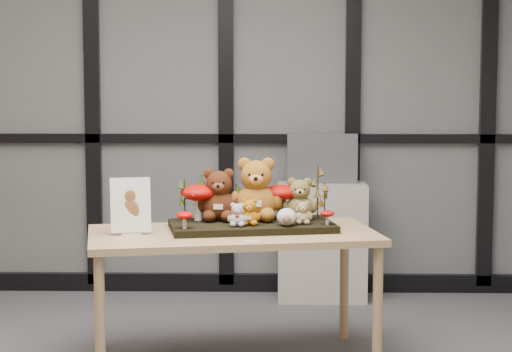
{
  "coord_description": "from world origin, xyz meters",
  "views": [
    {
      "loc": [
        0.78,
        -3.75,
        1.48
      ],
      "look_at": [
        0.69,
        0.86,
        0.97
      ],
      "focal_mm": 65.0,
      "sensor_mm": 36.0,
      "label": 1
    }
  ],
  "objects_px": {
    "bear_beige_small": "(303,211)",
    "bear_brown_medium": "(219,192)",
    "mushroom_back_left": "(198,201)",
    "bear_white_bow": "(237,213)",
    "plush_cream_hedgehog": "(287,216)",
    "monitor": "(322,159)",
    "display_table": "(233,245)",
    "cabinet": "(322,241)",
    "diorama_tray": "(252,226)",
    "bear_small_yellow": "(249,211)",
    "sign_holder": "(131,208)",
    "mushroom_back_right": "(281,200)",
    "bear_tan_back": "(300,197)",
    "mushroom_front_right": "(327,217)",
    "bear_pooh_yellow": "(256,186)",
    "mushroom_front_left": "(185,219)"
  },
  "relations": [
    {
      "from": "bear_beige_small",
      "to": "bear_brown_medium",
      "type": "bearing_deg",
      "value": 154.64
    },
    {
      "from": "mushroom_back_left",
      "to": "bear_white_bow",
      "type": "bearing_deg",
      "value": -40.5
    },
    {
      "from": "plush_cream_hedgehog",
      "to": "monitor",
      "type": "relative_size",
      "value": 0.22
    },
    {
      "from": "bear_white_bow",
      "to": "plush_cream_hedgehog",
      "type": "height_order",
      "value": "bear_white_bow"
    },
    {
      "from": "display_table",
      "to": "cabinet",
      "type": "height_order",
      "value": "cabinet"
    },
    {
      "from": "plush_cream_hedgehog",
      "to": "cabinet",
      "type": "xyz_separation_m",
      "value": [
        0.25,
        1.39,
        -0.38
      ]
    },
    {
      "from": "diorama_tray",
      "to": "plush_cream_hedgehog",
      "type": "relative_size",
      "value": 8.42
    },
    {
      "from": "diorama_tray",
      "to": "bear_brown_medium",
      "type": "distance_m",
      "value": 0.25
    },
    {
      "from": "diorama_tray",
      "to": "bear_small_yellow",
      "type": "height_order",
      "value": "bear_small_yellow"
    },
    {
      "from": "display_table",
      "to": "diorama_tray",
      "type": "relative_size",
      "value": 1.87
    },
    {
      "from": "bear_small_yellow",
      "to": "mushroom_back_left",
      "type": "distance_m",
      "value": 0.31
    },
    {
      "from": "plush_cream_hedgehog",
      "to": "sign_holder",
      "type": "bearing_deg",
      "value": 173.24
    },
    {
      "from": "cabinet",
      "to": "bear_beige_small",
      "type": "bearing_deg",
      "value": -97.15
    },
    {
      "from": "bear_white_bow",
      "to": "mushroom_back_right",
      "type": "relative_size",
      "value": 0.66
    },
    {
      "from": "bear_tan_back",
      "to": "bear_white_bow",
      "type": "height_order",
      "value": "bear_tan_back"
    },
    {
      "from": "bear_small_yellow",
      "to": "bear_white_bow",
      "type": "distance_m",
      "value": 0.07
    },
    {
      "from": "bear_brown_medium",
      "to": "sign_holder",
      "type": "height_order",
      "value": "bear_brown_medium"
    },
    {
      "from": "mushroom_front_right",
      "to": "sign_holder",
      "type": "relative_size",
      "value": 0.29
    },
    {
      "from": "display_table",
      "to": "bear_beige_small",
      "type": "distance_m",
      "value": 0.4
    },
    {
      "from": "bear_brown_medium",
      "to": "display_table",
      "type": "bearing_deg",
      "value": -73.34
    },
    {
      "from": "bear_brown_medium",
      "to": "monitor",
      "type": "xyz_separation_m",
      "value": [
        0.6,
        1.23,
        0.06
      ]
    },
    {
      "from": "sign_holder",
      "to": "bear_brown_medium",
      "type": "bearing_deg",
      "value": 15.73
    },
    {
      "from": "bear_pooh_yellow",
      "to": "sign_holder",
      "type": "distance_m",
      "value": 0.68
    },
    {
      "from": "diorama_tray",
      "to": "bear_white_bow",
      "type": "height_order",
      "value": "bear_white_bow"
    },
    {
      "from": "mushroom_front_left",
      "to": "bear_small_yellow",
      "type": "bearing_deg",
      "value": 19.73
    },
    {
      "from": "mushroom_back_left",
      "to": "monitor",
      "type": "height_order",
      "value": "monitor"
    },
    {
      "from": "plush_cream_hedgehog",
      "to": "cabinet",
      "type": "relative_size",
      "value": 0.13
    },
    {
      "from": "bear_beige_small",
      "to": "mushroom_front_right",
      "type": "relative_size",
      "value": 1.62
    },
    {
      "from": "bear_tan_back",
      "to": "monitor",
      "type": "height_order",
      "value": "monitor"
    },
    {
      "from": "bear_white_bow",
      "to": "bear_beige_small",
      "type": "distance_m",
      "value": 0.34
    },
    {
      "from": "bear_pooh_yellow",
      "to": "monitor",
      "type": "bearing_deg",
      "value": 60.44
    },
    {
      "from": "mushroom_front_left",
      "to": "sign_holder",
      "type": "height_order",
      "value": "sign_holder"
    },
    {
      "from": "bear_pooh_yellow",
      "to": "bear_tan_back",
      "type": "relative_size",
      "value": 1.48
    },
    {
      "from": "bear_tan_back",
      "to": "monitor",
      "type": "xyz_separation_m",
      "value": [
        0.18,
        1.2,
        0.09
      ]
    },
    {
      "from": "mushroom_front_left",
      "to": "monitor",
      "type": "bearing_deg",
      "value": 63.14
    },
    {
      "from": "display_table",
      "to": "diorama_tray",
      "type": "bearing_deg",
      "value": 26.57
    },
    {
      "from": "display_table",
      "to": "mushroom_back_right",
      "type": "bearing_deg",
      "value": 29.05
    },
    {
      "from": "bear_beige_small",
      "to": "plush_cream_hedgehog",
      "type": "height_order",
      "value": "bear_beige_small"
    },
    {
      "from": "mushroom_front_left",
      "to": "mushroom_front_right",
      "type": "xyz_separation_m",
      "value": [
        0.72,
        0.14,
        -0.01
      ]
    },
    {
      "from": "mushroom_front_right",
      "to": "cabinet",
      "type": "relative_size",
      "value": 0.11
    },
    {
      "from": "bear_beige_small",
      "to": "mushroom_back_right",
      "type": "height_order",
      "value": "mushroom_back_right"
    },
    {
      "from": "mushroom_back_left",
      "to": "mushroom_back_right",
      "type": "relative_size",
      "value": 1.04
    },
    {
      "from": "mushroom_front_left",
      "to": "plush_cream_hedgehog",
      "type": "bearing_deg",
      "value": 10.38
    },
    {
      "from": "monitor",
      "to": "cabinet",
      "type": "bearing_deg",
      "value": -90.0
    },
    {
      "from": "plush_cream_hedgehog",
      "to": "mushroom_back_right",
      "type": "xyz_separation_m",
      "value": [
        -0.02,
        0.23,
        0.05
      ]
    },
    {
      "from": "bear_small_yellow",
      "to": "mushroom_back_left",
      "type": "relative_size",
      "value": 0.71
    },
    {
      "from": "diorama_tray",
      "to": "mushroom_back_right",
      "type": "bearing_deg",
      "value": 30.53
    },
    {
      "from": "bear_small_yellow",
      "to": "mushroom_back_right",
      "type": "relative_size",
      "value": 0.74
    },
    {
      "from": "bear_brown_medium",
      "to": "bear_small_yellow",
      "type": "xyz_separation_m",
      "value": [
        0.16,
        -0.15,
        -0.08
      ]
    },
    {
      "from": "display_table",
      "to": "mushroom_front_left",
      "type": "xyz_separation_m",
      "value": [
        -0.23,
        -0.12,
        0.15
      ]
    }
  ]
}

